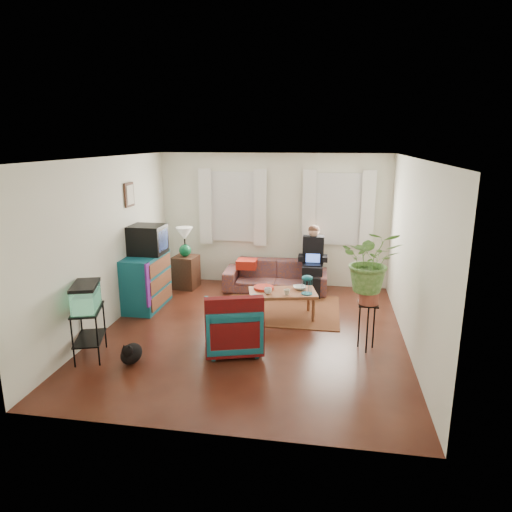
% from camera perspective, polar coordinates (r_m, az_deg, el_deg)
% --- Properties ---
extents(floor, '(4.50, 5.00, 0.01)m').
position_cam_1_polar(floor, '(7.03, -0.54, -9.52)').
color(floor, '#4F2B14').
rests_on(floor, ground).
extents(ceiling, '(4.50, 5.00, 0.01)m').
position_cam_1_polar(ceiling, '(6.43, -0.59, 12.16)').
color(ceiling, white).
rests_on(ceiling, wall_back).
extents(wall_back, '(4.50, 0.01, 2.60)m').
position_cam_1_polar(wall_back, '(9.04, 2.17, 4.50)').
color(wall_back, silver).
rests_on(wall_back, floor).
extents(wall_front, '(4.50, 0.01, 2.60)m').
position_cam_1_polar(wall_front, '(4.28, -6.38, -6.95)').
color(wall_front, silver).
rests_on(wall_front, floor).
extents(wall_left, '(0.01, 5.00, 2.60)m').
position_cam_1_polar(wall_left, '(7.33, -18.16, 1.46)').
color(wall_left, silver).
rests_on(wall_left, floor).
extents(wall_right, '(0.01, 5.00, 2.60)m').
position_cam_1_polar(wall_right, '(6.62, 19.00, 0.04)').
color(wall_right, silver).
rests_on(wall_right, floor).
extents(window_left, '(1.08, 0.04, 1.38)m').
position_cam_1_polar(window_left, '(9.11, -2.85, 6.17)').
color(window_left, white).
rests_on(window_left, wall_back).
extents(window_right, '(1.08, 0.04, 1.38)m').
position_cam_1_polar(window_right, '(8.91, 10.21, 5.77)').
color(window_right, white).
rests_on(window_right, wall_back).
extents(curtains_left, '(1.36, 0.06, 1.50)m').
position_cam_1_polar(curtains_left, '(9.03, -2.96, 6.09)').
color(curtains_left, white).
rests_on(curtains_left, wall_back).
extents(curtains_right, '(1.36, 0.06, 1.50)m').
position_cam_1_polar(curtains_right, '(8.83, 10.22, 5.69)').
color(curtains_right, white).
rests_on(curtains_right, wall_back).
extents(picture_frame, '(0.04, 0.32, 0.40)m').
position_cam_1_polar(picture_frame, '(7.97, -15.51, 7.38)').
color(picture_frame, '#3D2616').
rests_on(picture_frame, wall_left).
extents(area_rug, '(2.00, 1.61, 0.01)m').
position_cam_1_polar(area_rug, '(7.92, 3.08, -6.67)').
color(area_rug, brown).
rests_on(area_rug, floor).
extents(sofa, '(1.97, 0.81, 0.77)m').
position_cam_1_polar(sofa, '(8.79, 2.46, -1.92)').
color(sofa, brown).
rests_on(sofa, floor).
extents(seated_person, '(0.50, 0.61, 1.17)m').
position_cam_1_polar(seated_person, '(8.70, 7.11, -0.82)').
color(seated_person, black).
rests_on(seated_person, sofa).
extents(side_table, '(0.49, 0.49, 0.64)m').
position_cam_1_polar(side_table, '(9.07, -8.75, -1.98)').
color(side_table, '#3F2717').
rests_on(side_table, floor).
extents(table_lamp, '(0.37, 0.37, 0.58)m').
position_cam_1_polar(table_lamp, '(8.93, -8.89, 1.66)').
color(table_lamp, white).
rests_on(table_lamp, side_table).
extents(dresser, '(0.53, 1.04, 0.93)m').
position_cam_1_polar(dresser, '(8.13, -13.54, -3.08)').
color(dresser, '#126570').
rests_on(dresser, floor).
extents(crt_tv, '(0.58, 0.53, 0.50)m').
position_cam_1_polar(crt_tv, '(8.03, -13.41, 2.01)').
color(crt_tv, black).
rests_on(crt_tv, dresser).
extents(aquarium_stand, '(0.52, 0.69, 0.68)m').
position_cam_1_polar(aquarium_stand, '(6.55, -20.11, -9.06)').
color(aquarium_stand, black).
rests_on(aquarium_stand, floor).
extents(aquarium, '(0.47, 0.63, 0.36)m').
position_cam_1_polar(aquarium, '(6.37, -20.51, -4.74)').
color(aquarium, '#7FD899').
rests_on(aquarium, aquarium_stand).
extents(black_cat, '(0.31, 0.42, 0.33)m').
position_cam_1_polar(black_cat, '(6.29, -15.32, -11.45)').
color(black_cat, black).
rests_on(black_cat, floor).
extents(armchair, '(0.92, 0.89, 0.77)m').
position_cam_1_polar(armchair, '(6.36, -2.92, -8.43)').
color(armchair, '#135C74').
rests_on(armchair, floor).
extents(serape_throw, '(0.79, 0.39, 0.64)m').
position_cam_1_polar(serape_throw, '(6.03, -2.71, -8.11)').
color(serape_throw, '#9E0A0A').
rests_on(serape_throw, armchair).
extents(coffee_table, '(1.19, 0.81, 0.45)m').
position_cam_1_polar(coffee_table, '(7.53, 3.31, -6.05)').
color(coffee_table, brown).
rests_on(coffee_table, floor).
extents(cup_a, '(0.15, 0.15, 0.10)m').
position_cam_1_polar(cup_a, '(7.32, 1.50, -4.37)').
color(cup_a, white).
rests_on(cup_a, coffee_table).
extents(cup_b, '(0.12, 0.12, 0.09)m').
position_cam_1_polar(cup_b, '(7.28, 3.88, -4.54)').
color(cup_b, beige).
rests_on(cup_b, coffee_table).
extents(bowl, '(0.25, 0.25, 0.05)m').
position_cam_1_polar(bowl, '(7.57, 5.48, -3.96)').
color(bowl, white).
rests_on(bowl, coffee_table).
extents(snack_tray, '(0.40, 0.40, 0.04)m').
position_cam_1_polar(snack_tray, '(7.56, 0.97, -3.99)').
color(snack_tray, '#B21414').
rests_on(snack_tray, coffee_table).
extents(birdcage, '(0.21, 0.21, 0.32)m').
position_cam_1_polar(birdcage, '(7.31, 6.40, -3.57)').
color(birdcage, '#115B6B').
rests_on(birdcage, coffee_table).
extents(plant_stand, '(0.29, 0.29, 0.68)m').
position_cam_1_polar(plant_stand, '(6.56, 13.67, -8.56)').
color(plant_stand, black).
rests_on(plant_stand, floor).
extents(potted_plant, '(0.78, 0.67, 0.86)m').
position_cam_1_polar(potted_plant, '(6.29, 14.10, -1.77)').
color(potted_plant, '#599947').
rests_on(potted_plant, plant_stand).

